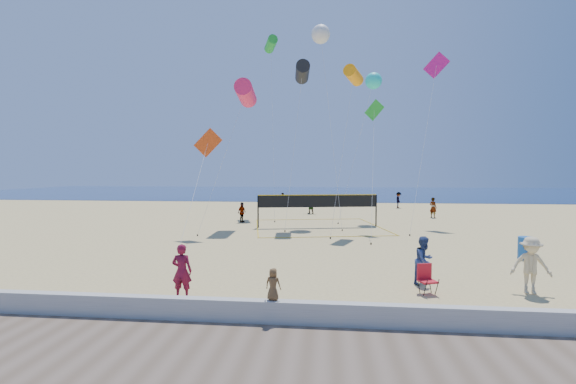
# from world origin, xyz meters

# --- Properties ---
(ground) EXTENTS (120.00, 120.00, 0.00)m
(ground) POSITION_xyz_m (0.00, 0.00, 0.00)
(ground) COLOR tan
(ground) RESTS_ON ground
(ocean) EXTENTS (140.00, 50.00, 0.03)m
(ocean) POSITION_xyz_m (0.00, 62.00, 0.01)
(ocean) COLOR navy
(ocean) RESTS_ON ground
(seawall) EXTENTS (32.00, 0.30, 0.60)m
(seawall) POSITION_xyz_m (0.00, -3.00, 0.30)
(seawall) COLOR beige
(seawall) RESTS_ON ground
(boardwalk) EXTENTS (32.00, 3.60, 0.03)m
(boardwalk) POSITION_xyz_m (0.00, -5.00, 0.01)
(boardwalk) COLOR brown
(boardwalk) RESTS_ON ground
(woman) EXTENTS (0.65, 0.44, 1.72)m
(woman) POSITION_xyz_m (-3.78, -1.33, 0.86)
(woman) COLOR maroon
(woman) RESTS_ON ground
(toddler) EXTENTS (0.45, 0.34, 0.84)m
(toddler) POSITION_xyz_m (-0.67, -2.96, 1.02)
(toddler) COLOR brown
(toddler) RESTS_ON seawall
(bystander_a) EXTENTS (1.04, 1.02, 1.69)m
(bystander_a) POSITION_xyz_m (4.14, 1.07, 0.85)
(bystander_a) COLOR navy
(bystander_a) RESTS_ON ground
(bystander_b) EXTENTS (1.32, 0.92, 1.86)m
(bystander_b) POSITION_xyz_m (7.32, 0.31, 0.93)
(bystander_b) COLOR #CFB88A
(bystander_b) RESTS_ON ground
(far_person_0) EXTENTS (0.72, 1.00, 1.58)m
(far_person_0) POSITION_xyz_m (-5.96, 16.62, 0.79)
(far_person_0) COLOR gray
(far_person_0) RESTS_ON ground
(far_person_1) EXTENTS (1.60, 1.09, 1.66)m
(far_person_1) POSITION_xyz_m (-0.88, 23.49, 0.83)
(far_person_1) COLOR gray
(far_person_1) RESTS_ON ground
(far_person_2) EXTENTS (0.74, 0.76, 1.76)m
(far_person_2) POSITION_xyz_m (9.78, 21.44, 0.88)
(far_person_2) COLOR gray
(far_person_2) RESTS_ON ground
(far_person_3) EXTENTS (0.83, 0.69, 1.53)m
(far_person_3) POSITION_xyz_m (-4.46, 31.33, 0.77)
(far_person_3) COLOR gray
(far_person_3) RESTS_ON ground
(far_person_4) EXTENTS (0.65, 1.13, 1.74)m
(far_person_4) POSITION_xyz_m (8.46, 30.43, 0.87)
(far_person_4) COLOR gray
(far_person_4) RESTS_ON ground
(camp_chair) EXTENTS (0.64, 0.74, 1.06)m
(camp_chair) POSITION_xyz_m (3.95, -0.03, 0.54)
(camp_chair) COLOR red
(camp_chair) RESTS_ON ground
(trash_barrel) EXTENTS (0.88, 0.88, 1.01)m
(trash_barrel) POSITION_xyz_m (9.71, 5.53, 0.50)
(trash_barrel) COLOR #1955A7
(trash_barrel) RESTS_ON ground
(volleyball_net) EXTENTS (10.28, 10.16, 2.34)m
(volleyball_net) POSITION_xyz_m (0.03, 14.76, 1.60)
(volleyball_net) COLOR black
(volleyball_net) RESTS_ON ground
(kite_0) EXTENTS (2.84, 6.20, 10.42)m
(kite_0) POSITION_xyz_m (-5.18, 14.72, 9.60)
(kite_0) COLOR #F7235A
(kite_0) RESTS_ON ground
(kite_1) EXTENTS (1.60, 4.24, 11.80)m
(kite_1) POSITION_xyz_m (-1.14, 15.27, 11.14)
(kite_1) COLOR black
(kite_1) RESTS_ON ground
(kite_2) EXTENTS (2.24, 4.19, 10.81)m
(kite_2) POSITION_xyz_m (2.36, 13.00, 10.25)
(kite_2) COLOR orange
(kite_2) RESTS_ON ground
(kite_3) EXTENTS (1.83, 7.54, 6.66)m
(kite_3) POSITION_xyz_m (-6.61, 10.08, 5.50)
(kite_3) COLOR #D04213
(kite_3) RESTS_ON ground
(kite_4) EXTENTS (1.46, 6.37, 8.92)m
(kite_4) POSITION_xyz_m (3.81, 13.87, 7.63)
(kite_4) COLOR green
(kite_4) RESTS_ON ground
(kite_5) EXTENTS (4.09, 7.04, 13.08)m
(kite_5) POSITION_xyz_m (8.79, 17.77, 11.51)
(kite_5) COLOR #BB1280
(kite_5) RESTS_ON ground
(kite_6) EXTENTS (2.62, 6.37, 15.63)m
(kite_6) POSITION_xyz_m (0.09, 18.46, 14.88)
(kite_6) COLOR silver
(kite_6) RESTS_ON ground
(kite_7) EXTENTS (3.73, 4.38, 12.20)m
(kite_7) POSITION_xyz_m (4.45, 20.12, 11.51)
(kite_7) COLOR #1DDBD0
(kite_7) RESTS_ON ground
(kite_8) EXTENTS (2.08, 7.85, 16.56)m
(kite_8) POSITION_xyz_m (-4.68, 23.65, 15.94)
(kite_8) COLOR green
(kite_8) RESTS_ON ground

